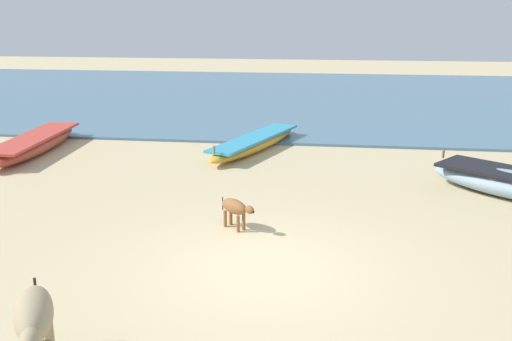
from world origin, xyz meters
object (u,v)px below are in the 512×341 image
at_px(fishing_boat_4, 35,144).
at_px(cow_adult_dun, 34,319).
at_px(fishing_boat_3, 255,143).
at_px(calf_near_brown, 235,208).

bearing_deg(fishing_boat_4, cow_adult_dun, 26.03).
xyz_separation_m(fishing_boat_3, calf_near_brown, (0.47, -6.17, 0.19)).
bearing_deg(fishing_boat_3, cow_adult_dun, 14.90).
bearing_deg(fishing_boat_4, fishing_boat_3, 97.96).
distance_m(fishing_boat_3, calf_near_brown, 6.19).
distance_m(fishing_boat_3, fishing_boat_4, 6.35).
xyz_separation_m(fishing_boat_3, fishing_boat_4, (-6.24, -1.18, 0.05)).
height_order(cow_adult_dun, calf_near_brown, cow_adult_dun).
bearing_deg(fishing_boat_3, calf_near_brown, 24.59).
relative_size(fishing_boat_3, fishing_boat_4, 1.01).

